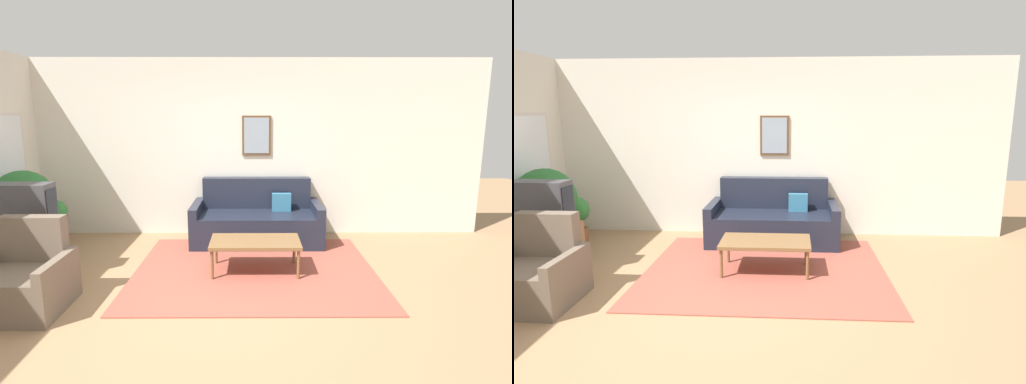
# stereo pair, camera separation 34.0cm
# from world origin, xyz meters

# --- Properties ---
(ground_plane) EXTENTS (16.00, 16.00, 0.00)m
(ground_plane) POSITION_xyz_m (0.00, 0.00, 0.00)
(ground_plane) COLOR #997551
(area_rug) EXTENTS (2.88, 2.37, 0.01)m
(area_rug) POSITION_xyz_m (0.46, 0.87, 0.01)
(area_rug) COLOR #9E4C3D
(area_rug) RESTS_ON ground_plane
(wall_back) EXTENTS (8.00, 0.09, 2.70)m
(wall_back) POSITION_xyz_m (0.00, 2.47, 1.35)
(wall_back) COLOR silver
(wall_back) RESTS_ON ground_plane
(couch) EXTENTS (1.88, 0.90, 0.92)m
(couch) POSITION_xyz_m (0.49, 2.01, 0.31)
(couch) COLOR #1E2333
(couch) RESTS_ON ground_plane
(coffee_table) EXTENTS (1.06, 0.58, 0.39)m
(coffee_table) POSITION_xyz_m (0.46, 0.82, 0.36)
(coffee_table) COLOR brown
(coffee_table) RESTS_ON ground_plane
(tv_stand) EXTENTS (0.72, 0.50, 0.58)m
(tv_stand) POSITION_xyz_m (-2.16, 0.66, 0.29)
(tv_stand) COLOR olive
(tv_stand) RESTS_ON ground_plane
(tv) EXTENTS (0.67, 0.28, 0.53)m
(tv) POSITION_xyz_m (-2.16, 0.66, 0.85)
(tv) COLOR #424247
(tv) RESTS_ON tv_stand
(armchair) EXTENTS (0.82, 0.76, 0.86)m
(armchair) POSITION_xyz_m (-1.79, -0.10, 0.28)
(armchair) COLOR #6B5B4C
(armchair) RESTS_ON ground_plane
(potted_plant_tall) EXTENTS (0.78, 0.78, 1.17)m
(potted_plant_tall) POSITION_xyz_m (-2.50, 1.27, 0.77)
(potted_plant_tall) COLOR slate
(potted_plant_tall) RESTS_ON ground_plane
(potted_plant_by_window) EXTENTS (0.39, 0.39, 0.66)m
(potted_plant_by_window) POSITION_xyz_m (-2.45, 1.88, 0.39)
(potted_plant_by_window) COLOR #935638
(potted_plant_by_window) RESTS_ON ground_plane
(potted_plant_small) EXTENTS (0.51, 0.51, 0.77)m
(potted_plant_small) POSITION_xyz_m (-2.37, 1.23, 0.49)
(potted_plant_small) COLOR slate
(potted_plant_small) RESTS_ON ground_plane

